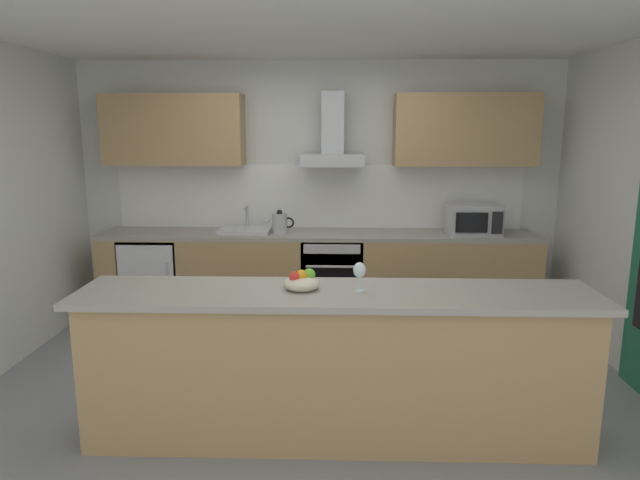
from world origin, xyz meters
name	(u,v)px	position (x,y,z in m)	size (l,w,h in m)	color
ground	(311,387)	(0.00, 0.00, -0.01)	(5.94, 4.73, 0.02)	gray
ceiling	(309,24)	(0.00, 0.00, 2.61)	(5.94, 4.73, 0.02)	white
wall_back	(319,189)	(0.00, 1.93, 1.30)	(5.94, 0.12, 2.60)	silver
backsplash_tile	(319,196)	(0.00, 1.85, 1.23)	(4.19, 0.02, 0.66)	white
counter_back	(318,276)	(0.00, 1.55, 0.45)	(4.34, 0.60, 0.90)	tan
counter_island	(336,365)	(0.19, -0.71, 0.49)	(3.15, 0.64, 0.96)	tan
upper_cabinets	(318,130)	(0.00, 1.70, 1.91)	(4.29, 0.32, 0.70)	tan
oven	(332,276)	(0.15, 1.52, 0.46)	(0.60, 0.62, 0.80)	slate
refrigerator	(156,278)	(-1.66, 1.52, 0.43)	(0.58, 0.60, 0.85)	white
microwave	(473,220)	(1.53, 1.49, 1.05)	(0.50, 0.38, 0.30)	#B7BABC
sink	(245,230)	(-0.73, 1.53, 0.93)	(0.50, 0.40, 0.26)	silver
kettle	(280,223)	(-0.37, 1.49, 1.01)	(0.29, 0.15, 0.24)	#B7BABC
range_hood	(333,143)	(0.15, 1.65, 1.79)	(0.62, 0.45, 0.72)	#B7BABC
wine_glass	(359,271)	(0.33, -0.70, 1.08)	(0.08, 0.08, 0.18)	silver
fruit_bowl	(302,282)	(-0.02, -0.68, 1.01)	(0.22, 0.22, 0.13)	beige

